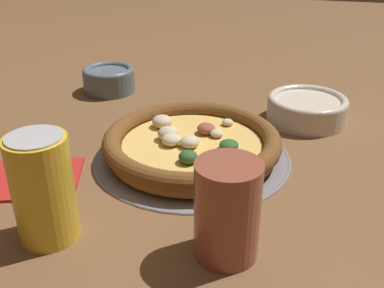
{
  "coord_description": "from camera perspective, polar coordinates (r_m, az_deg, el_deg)",
  "views": [
    {
      "loc": [
        -0.15,
        0.57,
        0.32
      ],
      "look_at": [
        0.0,
        0.0,
        0.02
      ],
      "focal_mm": 42.0,
      "sensor_mm": 36.0,
      "label": 1
    }
  ],
  "objects": [
    {
      "name": "drinking_cup",
      "position": [
        0.46,
        4.48,
        -8.41
      ],
      "size": [
        0.07,
        0.07,
        0.11
      ],
      "color": "brown",
      "rests_on": "ground_plane"
    },
    {
      "name": "beverage_can",
      "position": [
        0.51,
        -18.4,
        -5.41
      ],
      "size": [
        0.07,
        0.07,
        0.12
      ],
      "color": "gold",
      "rests_on": "ground_plane"
    },
    {
      "name": "bowl_near",
      "position": [
        0.81,
        14.38,
        4.46
      ],
      "size": [
        0.14,
        0.14,
        0.05
      ],
      "color": "beige",
      "rests_on": "ground_plane"
    },
    {
      "name": "fork",
      "position": [
        0.65,
        -22.04,
        -4.85
      ],
      "size": [
        0.15,
        0.13,
        0.0
      ],
      "rotation": [
        0.0,
        0.0,
        8.76
      ],
      "color": "#B7B7BC",
      "rests_on": "ground_plane"
    },
    {
      "name": "ground_plane",
      "position": [
        0.67,
        -0.0,
        -1.74
      ],
      "size": [
        3.0,
        3.0,
        0.0
      ],
      "primitive_type": "plane",
      "color": "brown"
    },
    {
      "name": "bowl_far",
      "position": [
        0.94,
        -10.5,
        8.15
      ],
      "size": [
        0.1,
        0.1,
        0.05
      ],
      "color": "slate",
      "rests_on": "ground_plane"
    },
    {
      "name": "napkin",
      "position": [
        0.65,
        -21.41,
        -4.07
      ],
      "size": [
        0.19,
        0.16,
        0.01
      ],
      "rotation": [
        0.0,
        0.0,
        0.35
      ],
      "color": "#B2231E",
      "rests_on": "ground_plane"
    },
    {
      "name": "pizza_tray",
      "position": [
        0.67,
        -0.0,
        -1.45
      ],
      "size": [
        0.29,
        0.29,
        0.01
      ],
      "color": "gray",
      "rests_on": "ground_plane"
    },
    {
      "name": "pizza",
      "position": [
        0.66,
        -0.03,
        0.18
      ],
      "size": [
        0.26,
        0.26,
        0.04
      ],
      "color": "#A86B33",
      "rests_on": "pizza_tray"
    }
  ]
}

